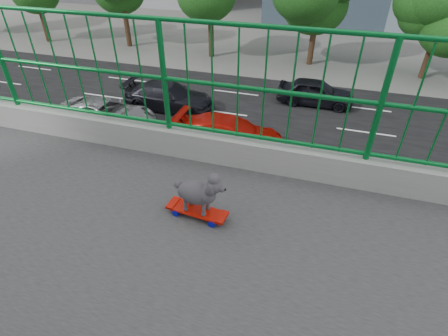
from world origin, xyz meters
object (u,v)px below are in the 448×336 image
car_2 (105,115)px  car_3 (169,97)px  car_7 (230,134)px  car_0 (366,270)px  car_5 (221,236)px  car_4 (316,92)px  skateboard (197,211)px  poodle (199,192)px

car_2 → car_3: size_ratio=1.04×
car_7 → car_3: bearing=55.3°
car_0 → car_5: 4.52m
car_0 → car_7: (-6.40, -6.11, 0.12)m
car_2 → car_4: size_ratio=1.24×
skateboard → car_3: skateboard is taller
poodle → car_0: size_ratio=0.12×
skateboard → car_7: bearing=-159.6°
skateboard → car_0: skateboard is taller
car_4 → car_7: (6.40, -3.51, 0.02)m
poodle → car_4: (-18.30, 0.36, -6.51)m
car_5 → car_7: bearing=-166.1°
poodle → car_2: (-11.90, -10.06, -6.50)m
car_2 → car_7: (0.00, 6.90, 0.01)m
poodle → car_3: poodle is taller
car_3 → car_0: bearing=-131.8°
skateboard → car_0: size_ratio=0.14×
car_4 → car_2: bearing=121.6°
skateboard → car_4: 19.35m
car_2 → car_3: bearing=-35.4°
poodle → car_7: (-11.90, -3.15, -6.49)m
poodle → car_3: (-15.10, -7.78, -6.50)m
car_3 → car_2: bearing=144.6°
poodle → car_3: size_ratio=0.09×
skateboard → car_3: size_ratio=0.10×
car_0 → car_5: bearing=-90.0°
poodle → car_7: 13.92m
car_5 → skateboard: bearing=15.7°
poodle → car_5: 8.70m
car_4 → car_5: 12.94m
skateboard → car_4: (-18.30, 0.38, -6.28)m
car_2 → car_4: (-6.40, 10.42, -0.01)m
car_2 → poodle: bearing=-139.8°
car_0 → car_3: car_3 is taller
car_0 → car_7: 8.85m
car_2 → car_7: 6.90m
car_0 → car_4: size_ratio=0.87×
car_0 → car_7: car_7 is taller
car_0 → car_4: 13.06m
car_5 → poodle: bearing=15.9°
car_7 → poodle: bearing=-165.2°
car_3 → car_4: car_3 is taller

